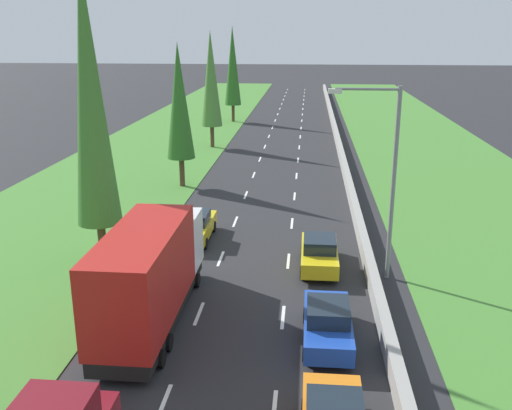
{
  "coord_description": "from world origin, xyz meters",
  "views": [
    {
      "loc": [
        2.55,
        0.02,
        11.24
      ],
      "look_at": [
        -0.78,
        36.44,
        0.06
      ],
      "focal_mm": 39.89,
      "sensor_mm": 36.0,
      "label": 1
    }
  ],
  "objects_px": {
    "yellow_sedan_right_lane": "(319,253)",
    "poplar_tree_second": "(90,94)",
    "red_box_truck_left_lane": "(150,273)",
    "poplar_tree_third": "(179,102)",
    "poplar_tree_fifth": "(233,66)",
    "street_light_mast": "(387,171)",
    "poplar_tree_fourth": "(211,79)",
    "yellow_sedan_left_lane": "(195,226)",
    "blue_sedan_right_lane": "(328,323)"
  },
  "relations": [
    {
      "from": "blue_sedan_right_lane",
      "to": "poplar_tree_third",
      "type": "height_order",
      "value": "poplar_tree_third"
    },
    {
      "from": "poplar_tree_fifth",
      "to": "red_box_truck_left_lane",
      "type": "bearing_deg",
      "value": -86.04
    },
    {
      "from": "poplar_tree_third",
      "to": "street_light_mast",
      "type": "relative_size",
      "value": 1.18
    },
    {
      "from": "red_box_truck_left_lane",
      "to": "yellow_sedan_left_lane",
      "type": "bearing_deg",
      "value": 90.86
    },
    {
      "from": "red_box_truck_left_lane",
      "to": "poplar_tree_fifth",
      "type": "relative_size",
      "value": 0.78
    },
    {
      "from": "yellow_sedan_right_lane",
      "to": "poplar_tree_fifth",
      "type": "bearing_deg",
      "value": 102.47
    },
    {
      "from": "red_box_truck_left_lane",
      "to": "poplar_tree_second",
      "type": "xyz_separation_m",
      "value": [
        -4.1,
        5.77,
        6.27
      ]
    },
    {
      "from": "yellow_sedan_left_lane",
      "to": "poplar_tree_third",
      "type": "distance_m",
      "value": 13.02
    },
    {
      "from": "blue_sedan_right_lane",
      "to": "poplar_tree_fourth",
      "type": "distance_m",
      "value": 38.94
    },
    {
      "from": "blue_sedan_right_lane",
      "to": "yellow_sedan_left_lane",
      "type": "height_order",
      "value": "same"
    },
    {
      "from": "poplar_tree_fifth",
      "to": "street_light_mast",
      "type": "relative_size",
      "value": 1.34
    },
    {
      "from": "blue_sedan_right_lane",
      "to": "yellow_sedan_right_lane",
      "type": "relative_size",
      "value": 1.0
    },
    {
      "from": "yellow_sedan_left_lane",
      "to": "poplar_tree_second",
      "type": "bearing_deg",
      "value": -136.07
    },
    {
      "from": "poplar_tree_second",
      "to": "poplar_tree_third",
      "type": "xyz_separation_m",
      "value": [
        0.74,
        15.15,
        -2.1
      ]
    },
    {
      "from": "street_light_mast",
      "to": "yellow_sedan_left_lane",
      "type": "bearing_deg",
      "value": 156.36
    },
    {
      "from": "yellow_sedan_right_lane",
      "to": "poplar_tree_third",
      "type": "relative_size",
      "value": 0.42
    },
    {
      "from": "poplar_tree_second",
      "to": "poplar_tree_fifth",
      "type": "distance_m",
      "value": 47.55
    },
    {
      "from": "yellow_sedan_right_lane",
      "to": "poplar_tree_second",
      "type": "distance_m",
      "value": 13.26
    },
    {
      "from": "yellow_sedan_right_lane",
      "to": "street_light_mast",
      "type": "relative_size",
      "value": 0.5
    },
    {
      "from": "red_box_truck_left_lane",
      "to": "poplar_tree_third",
      "type": "relative_size",
      "value": 0.89
    },
    {
      "from": "yellow_sedan_right_lane",
      "to": "poplar_tree_third",
      "type": "bearing_deg",
      "value": 124.38
    },
    {
      "from": "poplar_tree_second",
      "to": "poplar_tree_third",
      "type": "height_order",
      "value": "poplar_tree_second"
    },
    {
      "from": "yellow_sedan_right_lane",
      "to": "street_light_mast",
      "type": "height_order",
      "value": "street_light_mast"
    },
    {
      "from": "blue_sedan_right_lane",
      "to": "street_light_mast",
      "type": "relative_size",
      "value": 0.5
    },
    {
      "from": "poplar_tree_fifth",
      "to": "poplar_tree_second",
      "type": "bearing_deg",
      "value": -90.5
    },
    {
      "from": "red_box_truck_left_lane",
      "to": "yellow_sedan_left_lane",
      "type": "xyz_separation_m",
      "value": [
        -0.14,
        9.58,
        -1.37
      ]
    },
    {
      "from": "red_box_truck_left_lane",
      "to": "poplar_tree_fourth",
      "type": "distance_m",
      "value": 36.6
    },
    {
      "from": "poplar_tree_second",
      "to": "poplar_tree_fourth",
      "type": "relative_size",
      "value": 1.29
    },
    {
      "from": "yellow_sedan_left_lane",
      "to": "yellow_sedan_right_lane",
      "type": "height_order",
      "value": "same"
    },
    {
      "from": "poplar_tree_fourth",
      "to": "poplar_tree_third",
      "type": "bearing_deg",
      "value": -89.16
    },
    {
      "from": "yellow_sedan_right_lane",
      "to": "poplar_tree_third",
      "type": "xyz_separation_m",
      "value": [
        -10.09,
        14.75,
        5.54
      ]
    },
    {
      "from": "red_box_truck_left_lane",
      "to": "poplar_tree_fourth",
      "type": "relative_size",
      "value": 0.82
    },
    {
      "from": "red_box_truck_left_lane",
      "to": "poplar_tree_third",
      "type": "xyz_separation_m",
      "value": [
        -3.35,
        20.92,
        4.17
      ]
    },
    {
      "from": "yellow_sedan_left_lane",
      "to": "poplar_tree_fourth",
      "type": "distance_m",
      "value": 27.43
    },
    {
      "from": "red_box_truck_left_lane",
      "to": "yellow_sedan_right_lane",
      "type": "height_order",
      "value": "red_box_truck_left_lane"
    },
    {
      "from": "yellow_sedan_left_lane",
      "to": "street_light_mast",
      "type": "distance_m",
      "value": 11.52
    },
    {
      "from": "poplar_tree_third",
      "to": "poplar_tree_fifth",
      "type": "distance_m",
      "value": 32.39
    },
    {
      "from": "poplar_tree_fourth",
      "to": "poplar_tree_second",
      "type": "bearing_deg",
      "value": -90.98
    },
    {
      "from": "poplar_tree_second",
      "to": "poplar_tree_fourth",
      "type": "distance_m",
      "value": 30.42
    },
    {
      "from": "poplar_tree_fifth",
      "to": "street_light_mast",
      "type": "bearing_deg",
      "value": -74.52
    },
    {
      "from": "poplar_tree_second",
      "to": "poplar_tree_third",
      "type": "bearing_deg",
      "value": 87.19
    },
    {
      "from": "poplar_tree_third",
      "to": "poplar_tree_fifth",
      "type": "bearing_deg",
      "value": 90.59
    },
    {
      "from": "poplar_tree_fourth",
      "to": "yellow_sedan_right_lane",
      "type": "bearing_deg",
      "value": -71.01
    },
    {
      "from": "blue_sedan_right_lane",
      "to": "poplar_tree_fifth",
      "type": "distance_m",
      "value": 55.57
    },
    {
      "from": "poplar_tree_fourth",
      "to": "poplar_tree_fifth",
      "type": "bearing_deg",
      "value": 90.37
    },
    {
      "from": "yellow_sedan_right_lane",
      "to": "street_light_mast",
      "type": "distance_m",
      "value": 5.34
    },
    {
      "from": "poplar_tree_third",
      "to": "poplar_tree_fourth",
      "type": "height_order",
      "value": "poplar_tree_fourth"
    },
    {
      "from": "poplar_tree_third",
      "to": "street_light_mast",
      "type": "xyz_separation_m",
      "value": [
        12.95,
        -15.6,
        -1.12
      ]
    },
    {
      "from": "red_box_truck_left_lane",
      "to": "yellow_sedan_left_lane",
      "type": "height_order",
      "value": "red_box_truck_left_lane"
    },
    {
      "from": "yellow_sedan_left_lane",
      "to": "poplar_tree_fourth",
      "type": "relative_size",
      "value": 0.39
    }
  ]
}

